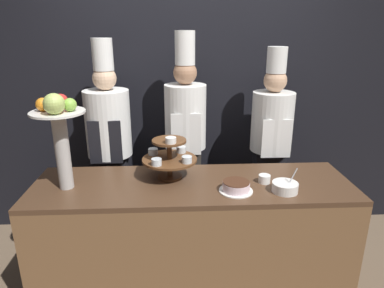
% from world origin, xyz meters
% --- Properties ---
extents(wall_back, '(10.00, 0.06, 2.80)m').
position_xyz_m(wall_back, '(0.00, 1.32, 1.40)').
color(wall_back, black).
rests_on(wall_back, ground_plane).
extents(buffet_counter, '(2.20, 0.66, 0.87)m').
position_xyz_m(buffet_counter, '(0.00, 0.33, 0.44)').
color(buffet_counter, brown).
rests_on(buffet_counter, ground_plane).
extents(tiered_stand, '(0.39, 0.39, 0.32)m').
position_xyz_m(tiered_stand, '(-0.16, 0.43, 1.04)').
color(tiered_stand, brown).
rests_on(tiered_stand, buffet_counter).
extents(fruit_pedestal, '(0.34, 0.34, 0.65)m').
position_xyz_m(fruit_pedestal, '(-0.84, 0.29, 1.30)').
color(fruit_pedestal, '#B2ADA8').
rests_on(fruit_pedestal, buffet_counter).
extents(cake_round, '(0.22, 0.22, 0.07)m').
position_xyz_m(cake_round, '(0.28, 0.19, 0.91)').
color(cake_round, white).
rests_on(cake_round, buffet_counter).
extents(cup_white, '(0.08, 0.08, 0.06)m').
position_xyz_m(cup_white, '(0.49, 0.31, 0.90)').
color(cup_white, white).
rests_on(cup_white, buffet_counter).
extents(serving_bowl_near, '(0.17, 0.17, 0.17)m').
position_xyz_m(serving_bowl_near, '(0.59, 0.17, 0.90)').
color(serving_bowl_near, white).
rests_on(serving_bowl_near, buffet_counter).
extents(chef_left, '(0.37, 0.37, 1.82)m').
position_xyz_m(chef_left, '(-0.67, 0.96, 0.98)').
color(chef_left, black).
rests_on(chef_left, ground_plane).
extents(chef_center_left, '(0.34, 0.34, 1.87)m').
position_xyz_m(chef_center_left, '(-0.03, 0.96, 1.02)').
color(chef_center_left, '#38332D').
rests_on(chef_center_left, ground_plane).
extents(chef_center_right, '(0.35, 0.35, 1.75)m').
position_xyz_m(chef_center_right, '(0.71, 0.96, 0.97)').
color(chef_center_right, black).
rests_on(chef_center_right, ground_plane).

